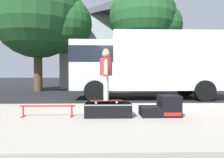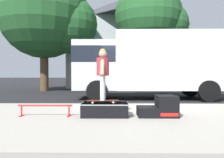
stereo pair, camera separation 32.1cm
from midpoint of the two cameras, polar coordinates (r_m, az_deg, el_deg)
ground_plane at (r=8.53m, az=6.06°, el=-6.58°), size 140.00×140.00×0.00m
sidewalk_slab at (r=5.58m, az=8.91°, el=-10.10°), size 50.00×5.00×0.12m
skate_box at (r=5.60m, az=-0.14°, el=-7.57°), size 1.14×0.70×0.33m
kicker_ramp at (r=5.74m, az=13.76°, el=-7.06°), size 0.95×0.65×0.51m
grind_rail at (r=5.78m, az=-15.05°, el=-7.02°), size 1.34×0.28×0.28m
skateboard at (r=5.52m, az=-0.68°, el=-5.53°), size 0.80×0.27×0.07m
skater_kid at (r=5.48m, az=-0.68°, el=2.33°), size 0.31×0.65×1.26m
box_truck at (r=10.77m, az=10.01°, el=4.09°), size 6.91×2.63×3.05m
street_tree_main at (r=16.55m, az=10.71°, el=14.93°), size 5.15×4.68×7.59m
street_tree_neighbour at (r=16.45m, az=-15.09°, el=15.12°), size 6.70×6.09×8.35m
house_behind at (r=22.01m, az=2.83°, el=9.25°), size 9.54×8.23×8.40m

